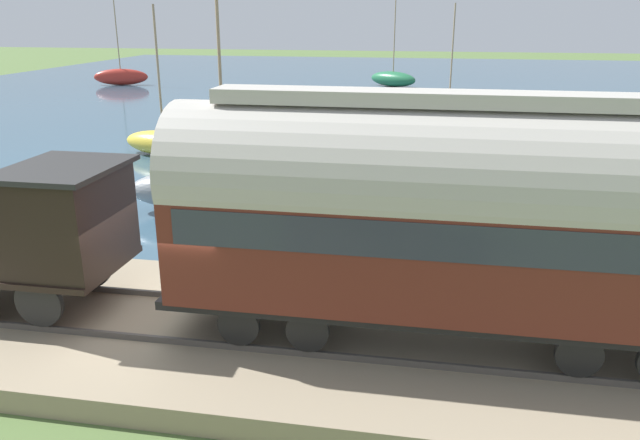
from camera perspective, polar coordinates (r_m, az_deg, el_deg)
ground_plane at (r=12.92m, az=-12.66°, el=-10.73°), size 200.00×200.00×0.00m
harbor_water at (r=54.05m, az=5.36°, el=11.76°), size 80.00×80.00×0.01m
rail_embankment at (r=12.86m, az=-12.62°, el=-9.73°), size 5.63×56.00×0.56m
steam_locomotive at (r=13.67m, az=-25.84°, el=-0.59°), size 2.43×5.55×3.32m
passenger_coach at (r=10.87m, az=11.41°, el=0.78°), size 2.44×9.95×4.43m
sailboat_yellow at (r=29.39m, az=-14.08°, el=6.87°), size 2.60×4.46×6.55m
sailboat_red at (r=60.08m, az=-17.74°, el=12.38°), size 2.22×4.87×7.88m
sailboat_gray at (r=20.58m, az=-8.62°, el=3.05°), size 3.10×6.45×8.86m
sailboat_green at (r=56.62m, az=6.69°, el=12.72°), size 3.87×4.80×8.11m
sailboat_brown at (r=42.05m, az=11.71°, el=10.40°), size 3.13×5.95×6.77m
rowboat_far_out at (r=28.12m, az=-22.20°, el=4.74°), size 2.09×1.92×0.39m
rowboat_near_shore at (r=19.82m, az=25.95°, el=-0.86°), size 1.13×1.98×0.55m
rowboat_mid_harbor at (r=16.48m, az=15.35°, el=-3.70°), size 2.68×2.78×0.33m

